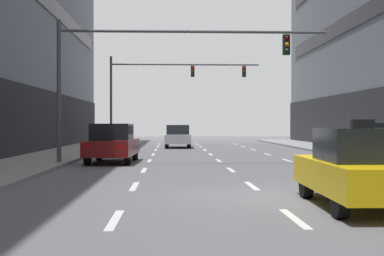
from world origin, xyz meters
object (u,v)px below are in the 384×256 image
traffic_signal_0 (149,60)px  pedestrian_0 (362,134)px  car_driving_0 (113,143)px  taxi_driving_2 (360,168)px  traffic_signal_1 (163,81)px  car_driving_1 (178,137)px  car_parked_2 (378,147)px

traffic_signal_0 → pedestrian_0: traffic_signal_0 is taller
car_driving_0 → taxi_driving_2: bearing=-63.2°
pedestrian_0 → taxi_driving_2: bearing=-110.4°
taxi_driving_2 → traffic_signal_0: size_ratio=0.39×
traffic_signal_0 → traffic_signal_1: bearing=89.0°
car_driving_1 → traffic_signal_1: bearing=110.2°
car_parked_2 → traffic_signal_0: 9.60m
car_parked_2 → taxi_driving_2: bearing=-114.0°
car_parked_2 → pedestrian_0: size_ratio=2.69×
car_parked_2 → traffic_signal_1: traffic_signal_1 is taller
traffic_signal_1 → pedestrian_0: traffic_signal_1 is taller
car_driving_0 → pedestrian_0: bearing=26.7°
car_driving_0 → car_driving_1: (3.06, 14.47, -0.04)m
taxi_driving_2 → traffic_signal_0: 12.72m
car_parked_2 → pedestrian_0: pedestrian_0 is taller
car_parked_2 → pedestrian_0: (3.53, 11.19, 0.29)m
car_parked_2 → traffic_signal_1: bearing=110.6°
car_driving_1 → traffic_signal_1: size_ratio=0.38×
car_parked_2 → traffic_signal_1: (-8.15, 21.67, 4.14)m
car_driving_0 → pedestrian_0: pedestrian_0 is taller
car_driving_1 → traffic_signal_0: (-1.39, -15.89, 3.52)m
car_driving_1 → taxi_driving_2: bearing=-83.0°
car_driving_1 → car_parked_2: size_ratio=0.94×
taxi_driving_2 → car_parked_2: (3.73, 8.38, 0.06)m
traffic_signal_0 → pedestrian_0: size_ratio=6.46×
car_driving_1 → traffic_signal_1: (-1.07, 2.90, 4.19)m
car_driving_0 → car_parked_2: 11.01m
car_driving_1 → traffic_signal_0: bearing=-95.0°
taxi_driving_2 → traffic_signal_0: (-4.74, 11.26, 3.53)m
taxi_driving_2 → traffic_signal_1: bearing=98.4°
car_driving_0 → car_parked_2: (10.14, -4.31, 0.01)m
car_driving_1 → car_parked_2: (7.08, -18.77, 0.05)m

